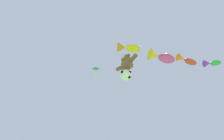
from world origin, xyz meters
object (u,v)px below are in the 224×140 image
(fish_kite_goldfin, at_px, (127,48))
(fish_kite_crimson, at_px, (186,60))
(teddy_bear_kite, at_px, (127,63))
(diamond_kite, at_px, (96,70))
(soccer_ball_kite, at_px, (126,75))
(fish_kite_emerald, at_px, (211,63))
(fish_kite_magenta, at_px, (160,57))

(fish_kite_goldfin, bearing_deg, fish_kite_crimson, 52.48)
(teddy_bear_kite, height_order, diamond_kite, diamond_kite)
(soccer_ball_kite, bearing_deg, diamond_kite, -178.20)
(teddy_bear_kite, relative_size, fish_kite_emerald, 1.40)
(fish_kite_crimson, height_order, diamond_kite, diamond_kite)
(teddy_bear_kite, bearing_deg, fish_kite_emerald, 47.94)
(soccer_ball_kite, height_order, diamond_kite, diamond_kite)
(fish_kite_emerald, bearing_deg, teddy_bear_kite, -132.06)
(soccer_ball_kite, xyz_separation_m, fish_kite_magenta, (2.57, 1.95, 2.59))
(teddy_bear_kite, bearing_deg, diamond_kite, 179.60)
(soccer_ball_kite, bearing_deg, fish_kite_crimson, 43.68)
(teddy_bear_kite, xyz_separation_m, diamond_kite, (-4.01, 0.03, 3.60))
(fish_kite_emerald, height_order, diamond_kite, diamond_kite)
(diamond_kite, bearing_deg, fish_kite_crimson, 27.41)
(fish_kite_crimson, bearing_deg, fish_kite_emerald, 49.61)
(fish_kite_goldfin, relative_size, fish_kite_crimson, 1.04)
(soccer_ball_kite, height_order, fish_kite_goldfin, fish_kite_goldfin)
(fish_kite_goldfin, height_order, fish_kite_magenta, fish_kite_goldfin)
(soccer_ball_kite, height_order, fish_kite_magenta, fish_kite_magenta)
(teddy_bear_kite, height_order, fish_kite_goldfin, fish_kite_goldfin)
(fish_kite_magenta, distance_m, fish_kite_crimson, 2.51)
(teddy_bear_kite, height_order, fish_kite_magenta, fish_kite_magenta)
(fish_kite_emerald, bearing_deg, fish_kite_crimson, -130.39)
(fish_kite_magenta, height_order, fish_kite_emerald, fish_kite_emerald)
(soccer_ball_kite, bearing_deg, fish_kite_goldfin, -23.35)
(fish_kite_goldfin, xyz_separation_m, diamond_kite, (-4.49, 0.24, 1.61))
(fish_kite_crimson, relative_size, fish_kite_emerald, 1.32)
(fish_kite_crimson, bearing_deg, teddy_bear_kite, -132.80)
(soccer_ball_kite, height_order, fish_kite_crimson, fish_kite_crimson)
(fish_kite_emerald, bearing_deg, fish_kite_goldfin, -128.42)
(fish_kite_magenta, bearing_deg, diamond_kite, -161.71)
(teddy_bear_kite, distance_m, fish_kite_emerald, 8.12)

